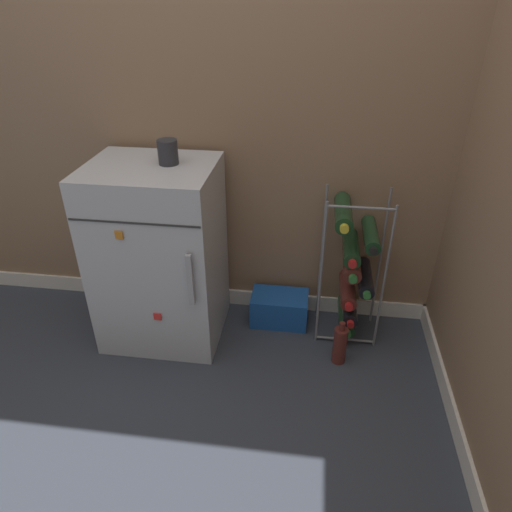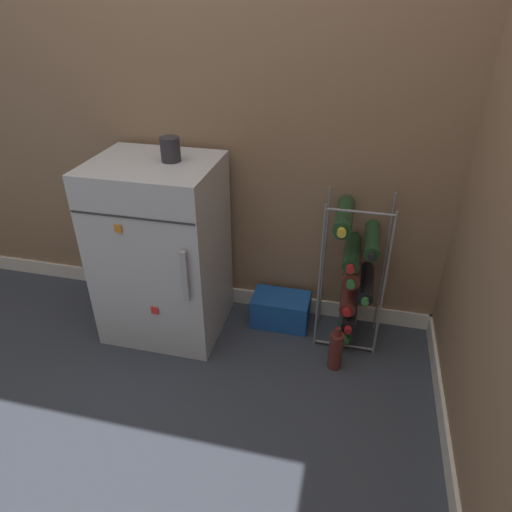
# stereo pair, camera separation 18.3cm
# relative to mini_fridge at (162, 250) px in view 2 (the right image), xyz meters

# --- Properties ---
(ground_plane) EXTENTS (14.00, 14.00, 0.00)m
(ground_plane) POSITION_rel_mini_fridge_xyz_m (0.33, -0.33, -0.45)
(ground_plane) COLOR #333842
(wall_back) EXTENTS (7.03, 0.07, 2.50)m
(wall_back) POSITION_rel_mini_fridge_xyz_m (0.33, 0.30, 0.79)
(wall_back) COLOR #84664C
(wall_back) RESTS_ON ground_plane
(mini_fridge) EXTENTS (0.57, 0.50, 0.90)m
(mini_fridge) POSITION_rel_mini_fridge_xyz_m (0.00, 0.00, 0.00)
(mini_fridge) COLOR #B7BABF
(mini_fridge) RESTS_ON ground_plane
(wine_rack) EXTENTS (0.30, 0.33, 0.77)m
(wine_rack) POSITION_rel_mini_fridge_xyz_m (0.92, 0.11, -0.07)
(wine_rack) COLOR slate
(wine_rack) RESTS_ON ground_plane
(soda_box) EXTENTS (0.30, 0.18, 0.16)m
(soda_box) POSITION_rel_mini_fridge_xyz_m (0.57, 0.14, -0.37)
(soda_box) COLOR #194C9E
(soda_box) RESTS_ON ground_plane
(fridge_top_cup) EXTENTS (0.09, 0.09, 0.11)m
(fridge_top_cup) POSITION_rel_mini_fridge_xyz_m (0.08, 0.03, 0.50)
(fridge_top_cup) COLOR #28282D
(fridge_top_cup) RESTS_ON mini_fridge
(loose_bottle_floor) EXTENTS (0.07, 0.07, 0.23)m
(loose_bottle_floor) POSITION_rel_mini_fridge_xyz_m (0.88, -0.13, -0.35)
(loose_bottle_floor) COLOR #56231E
(loose_bottle_floor) RESTS_ON ground_plane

